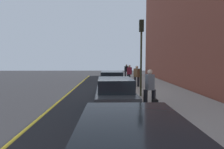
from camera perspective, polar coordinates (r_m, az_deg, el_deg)
The scene contains 12 objects.
ground_plane at distance 14.82m, azimuth 0.24°, elevation -4.90°, with size 56.00×56.00×0.00m, color black.
sidewalk at distance 15.25m, azimuth 12.78°, elevation -4.46°, with size 28.00×4.60×0.15m, color #A39E93.
lane_stripe_centre at distance 15.08m, azimuth -12.05°, elevation -4.82°, with size 28.00×0.14×0.01m, color gold.
snow_bank_curb at distance 17.80m, azimuth 2.26°, elevation -2.98°, with size 4.43×0.56×0.22m, color white.
parked_car_charcoal at distance 9.33m, azimuth 0.88°, elevation -5.71°, with size 4.36×2.00×1.51m.
parked_car_black at distance 14.73m, azimuth -0.05°, elevation -1.98°, with size 4.38×1.93×1.51m.
pedestrian_brown_coat at distance 16.03m, azimuth 7.39°, elevation -0.33°, with size 0.56×0.51×1.75m.
pedestrian_burgundy_coat at distance 18.82m, azimuth 5.23°, elevation 0.38°, with size 0.57×0.49×1.75m.
pedestrian_black_coat at distance 23.71m, azimuth 4.33°, elevation 1.13°, with size 0.53×0.52×1.68m.
pedestrian_grey_coat at distance 9.16m, azimuth 11.20°, elevation -3.75°, with size 0.51×0.59×1.80m.
traffic_light_pole at distance 11.94m, azimuth 8.72°, elevation 8.59°, with size 0.35×0.26×4.66m.
rolling_suitcase at distance 8.83m, azimuth 12.69°, elevation -8.79°, with size 0.34×0.22×0.85m.
Camera 1 is at (-14.62, 0.36, 2.40)m, focal length 30.61 mm.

